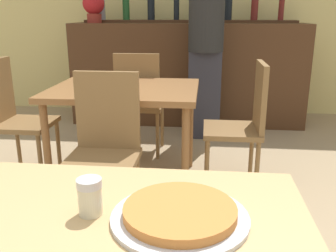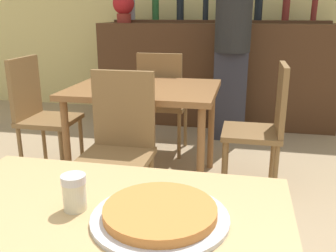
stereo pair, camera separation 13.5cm
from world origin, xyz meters
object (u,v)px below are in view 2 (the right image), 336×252
chair_far_side_right (264,121)px  pizza_tray (160,214)px  chair_far_side_left (39,109)px  person_standing (233,38)px  chair_far_side_back (162,98)px  chair_far_side_front (119,140)px  potted_plant (124,6)px  cheese_shaker (74,192)px

chair_far_side_right → pizza_tray: bearing=-10.8°
chair_far_side_left → person_standing: person_standing is taller
pizza_tray → person_standing: person_standing is taller
chair_far_side_back → chair_far_side_left: size_ratio=1.00×
chair_far_side_front → potted_plant: 2.48m
chair_far_side_right → chair_far_side_front: bearing=-55.9°
chair_far_side_front → potted_plant: bearing=107.0°
chair_far_side_front → chair_far_side_left: (-0.85, 0.57, 0.00)m
chair_far_side_right → chair_far_side_back: bearing=-124.1°
person_standing → chair_far_side_right: bearing=-75.9°
chair_far_side_right → cheese_shaker: (-0.56, -1.74, 0.28)m
chair_far_side_back → pizza_tray: 2.39m
chair_far_side_back → chair_far_side_left: same height
chair_far_side_right → cheese_shaker: bearing=-17.9°
chair_far_side_right → potted_plant: bearing=-137.4°
potted_plant → chair_far_side_front: bearing=-73.0°
chair_far_side_left → pizza_tray: 2.23m
chair_far_side_back → person_standing: bearing=-134.7°
chair_far_side_left → pizza_tray: size_ratio=2.66×
chair_far_side_back → cheese_shaker: (0.29, -2.32, 0.28)m
person_standing → potted_plant: 1.39m
chair_far_side_left → potted_plant: potted_plant is taller
cheese_shaker → pizza_tray: bearing=-1.4°
cheese_shaker → chair_far_side_front: bearing=103.9°
chair_far_side_left → cheese_shaker: size_ratio=9.46×
chair_far_side_left → chair_far_side_right: size_ratio=1.00×
chair_far_side_back → pizza_tray: bearing=102.6°
pizza_tray → cheese_shaker: 0.23m
chair_far_side_back → chair_far_side_left: bearing=34.1°
pizza_tray → person_standing: bearing=89.1°
chair_far_side_back → potted_plant: (-0.69, 1.10, 0.78)m
chair_far_side_front → chair_far_side_right: bearing=34.1°
chair_far_side_front → cheese_shaker: size_ratio=9.46×
potted_plant → person_standing: bearing=-23.0°
chair_far_side_right → person_standing: person_standing is taller
pizza_tray → cheese_shaker: (-0.23, 0.01, 0.03)m
chair_far_side_front → potted_plant: size_ratio=2.80×
chair_far_side_right → chair_far_side_left: bearing=-90.0°
chair_far_side_back → chair_far_side_right: size_ratio=1.00×
chair_far_side_back → cheese_shaker: bearing=97.1°
chair_far_side_left → cheese_shaker: bearing=-146.8°
pizza_tray → potted_plant: (-1.20, 3.42, 0.54)m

